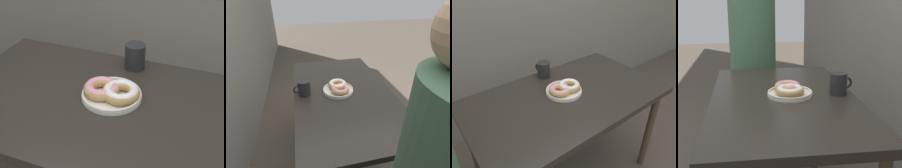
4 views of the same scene
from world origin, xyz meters
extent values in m
plane|color=#4C4238|center=(0.00, 0.00, 0.00)|extent=(14.00, 14.00, 0.00)
cube|color=#28231E|center=(0.00, 0.25, 0.74)|extent=(1.23, 0.71, 0.04)
cylinder|color=#473828|center=(0.56, -0.04, 0.36)|extent=(0.05, 0.05, 0.72)
cylinder|color=#473828|center=(0.56, 0.55, 0.36)|extent=(0.05, 0.05, 0.72)
cylinder|color=silver|center=(0.00, 0.29, 0.77)|extent=(0.23, 0.23, 0.01)
torus|color=silver|center=(0.00, 0.29, 0.78)|extent=(0.23, 0.23, 0.01)
torus|color=tan|center=(0.04, 0.28, 0.80)|extent=(0.14, 0.14, 0.04)
torus|color=white|center=(0.04, 0.28, 0.80)|extent=(0.13, 0.13, 0.03)
torus|color=tan|center=(-0.04, 0.28, 0.80)|extent=(0.18, 0.18, 0.04)
torus|color=pink|center=(-0.04, 0.28, 0.80)|extent=(0.17, 0.17, 0.03)
cylinder|color=#232326|center=(0.01, 0.53, 0.82)|extent=(0.09, 0.09, 0.11)
cylinder|color=#382114|center=(0.01, 0.53, 0.87)|extent=(0.07, 0.07, 0.00)
torus|color=#232326|center=(0.00, 0.58, 0.82)|extent=(0.02, 0.06, 0.06)
camera|label=1|loc=(0.35, -0.60, 1.45)|focal=50.00mm
camera|label=2|loc=(-1.09, 0.54, 1.45)|focal=28.00mm
camera|label=3|loc=(-0.70, -0.62, 1.52)|focal=35.00mm
camera|label=4|loc=(1.48, 0.08, 1.25)|focal=50.00mm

